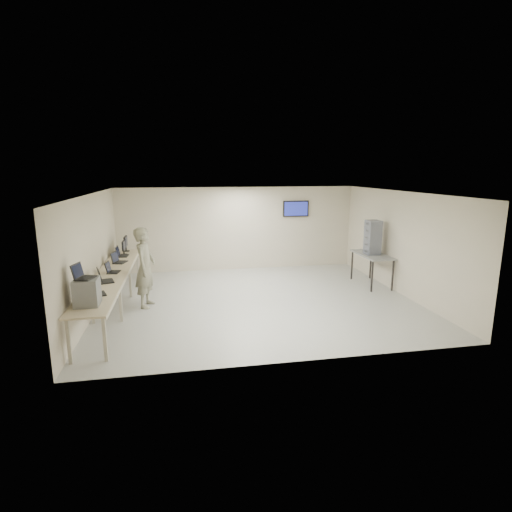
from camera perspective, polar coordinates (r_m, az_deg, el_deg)
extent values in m
cube|color=beige|center=(10.55, 0.20, -6.34)|extent=(8.00, 7.00, 0.01)
cube|color=white|center=(10.02, 0.21, 9.02)|extent=(8.00, 7.00, 0.01)
cube|color=beige|center=(13.60, -2.56, 3.92)|extent=(8.00, 0.01, 2.80)
cube|color=beige|center=(6.88, 5.69, -4.37)|extent=(8.00, 0.01, 2.80)
cube|color=beige|center=(10.24, -22.35, 0.27)|extent=(0.01, 7.00, 2.80)
cube|color=beige|center=(11.62, 19.99, 1.77)|extent=(0.01, 7.00, 2.80)
cube|color=#292626|center=(13.92, 5.66, 6.76)|extent=(0.15, 0.04, 0.15)
cube|color=black|center=(13.88, 5.70, 6.74)|extent=(0.90, 0.06, 0.55)
cube|color=navy|center=(13.85, 5.75, 6.73)|extent=(0.82, 0.01, 0.47)
cube|color=#C8B58D|center=(10.28, -19.93, -2.48)|extent=(0.75, 6.00, 0.04)
cube|color=#B7AF9C|center=(10.23, -17.85, -2.58)|extent=(0.02, 6.00, 0.06)
cube|color=#B7AF9C|center=(7.83, -25.19, -10.96)|extent=(0.06, 0.06, 0.86)
cube|color=#B7AF9C|center=(7.70, -20.79, -10.97)|extent=(0.06, 0.06, 0.86)
cube|color=#B7AF9C|center=(9.61, -22.35, -6.47)|extent=(0.06, 0.06, 0.86)
cube|color=#B7AF9C|center=(9.50, -18.79, -6.41)|extent=(0.06, 0.06, 0.86)
cube|color=#B7AF9C|center=(11.30, -20.56, -3.60)|extent=(0.06, 0.06, 0.86)
cube|color=#B7AF9C|center=(11.21, -17.54, -3.51)|extent=(0.06, 0.06, 0.86)
cube|color=#B7AF9C|center=(13.17, -19.16, -1.33)|extent=(0.06, 0.06, 0.86)
cube|color=#B7AF9C|center=(13.09, -16.56, -1.23)|extent=(0.06, 0.06, 0.86)
cube|color=slate|center=(8.02, -23.00, -4.73)|extent=(0.43, 0.49, 0.51)
cube|color=black|center=(7.96, -23.16, -2.91)|extent=(0.36, 0.43, 0.02)
cube|color=black|center=(7.95, -24.19, -1.92)|extent=(0.16, 0.36, 0.27)
cube|color=black|center=(7.95, -24.08, -1.92)|extent=(0.13, 0.31, 0.22)
cube|color=black|center=(8.67, -21.55, -5.07)|extent=(0.36, 0.42, 0.02)
cube|color=black|center=(8.65, -22.45, -4.21)|extent=(0.17, 0.34, 0.25)
cube|color=black|center=(8.65, -22.36, -4.21)|extent=(0.14, 0.29, 0.21)
cube|color=black|center=(9.57, -20.56, -3.40)|extent=(0.39, 0.46, 0.02)
cube|color=black|center=(9.56, -21.48, -2.52)|extent=(0.18, 0.38, 0.28)
cube|color=black|center=(9.55, -21.38, -2.52)|extent=(0.15, 0.33, 0.24)
cube|color=black|center=(10.36, -19.64, -2.18)|extent=(0.30, 0.38, 0.02)
cube|color=black|center=(10.35, -20.39, -1.46)|extent=(0.11, 0.34, 0.25)
cube|color=black|center=(10.35, -20.31, -1.46)|extent=(0.09, 0.30, 0.21)
cube|color=black|center=(11.39, -18.80, -0.86)|extent=(0.38, 0.45, 0.02)
cube|color=black|center=(11.38, -19.54, -0.15)|extent=(0.18, 0.37, 0.27)
cube|color=black|center=(11.38, -19.46, -0.14)|extent=(0.15, 0.32, 0.23)
cube|color=black|center=(12.20, -18.46, 0.01)|extent=(0.29, 0.39, 0.02)
cube|color=black|center=(12.19, -19.14, 0.67)|extent=(0.09, 0.36, 0.27)
cube|color=black|center=(12.19, -19.07, 0.67)|extent=(0.07, 0.32, 0.23)
cylinder|color=black|center=(12.46, -18.33, 0.24)|extent=(0.18, 0.18, 0.01)
cube|color=black|center=(12.45, -18.35, 0.60)|extent=(0.04, 0.03, 0.15)
cube|color=black|center=(12.41, -18.41, 1.42)|extent=(0.05, 0.41, 0.27)
cube|color=black|center=(12.41, -18.29, 1.42)|extent=(0.00, 0.37, 0.23)
cylinder|color=black|center=(12.93, -18.06, 0.68)|extent=(0.21, 0.21, 0.02)
cube|color=black|center=(12.91, -18.08, 1.08)|extent=(0.04, 0.03, 0.17)
cube|color=black|center=(12.88, -18.14, 1.99)|extent=(0.05, 0.47, 0.31)
cube|color=black|center=(12.87, -18.02, 2.00)|extent=(0.00, 0.43, 0.27)
imported|color=gray|center=(10.21, -15.53, -1.60)|extent=(0.62, 0.81, 2.00)
cube|color=gray|center=(12.22, 16.27, 0.17)|extent=(0.73, 1.55, 0.04)
cube|color=#292626|center=(11.60, 16.25, -2.83)|extent=(0.04, 0.04, 0.89)
cube|color=#292626|center=(12.78, 13.55, -1.31)|extent=(0.04, 0.04, 0.89)
cube|color=#292626|center=(11.89, 18.94, -2.64)|extent=(0.04, 0.04, 0.89)
cube|color=#292626|center=(13.05, 16.05, -1.17)|extent=(0.04, 0.04, 0.89)
cube|color=slate|center=(12.19, 16.22, 0.72)|extent=(0.38, 0.42, 0.20)
cube|color=slate|center=(12.15, 16.28, 1.64)|extent=(0.38, 0.42, 0.20)
cube|color=slate|center=(12.12, 16.34, 2.57)|extent=(0.38, 0.42, 0.20)
cube|color=slate|center=(12.09, 16.39, 3.50)|extent=(0.38, 0.42, 0.20)
cube|color=slate|center=(12.06, 16.45, 4.44)|extent=(0.38, 0.42, 0.20)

